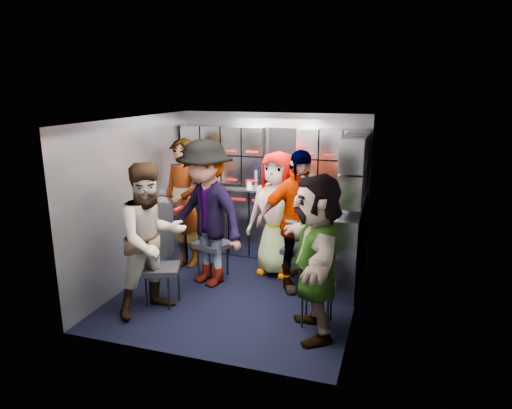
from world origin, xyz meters
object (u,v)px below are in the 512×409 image
(jump_seat_mid_left, at_px, (213,246))
(attendant_arc_b, at_px, (206,214))
(attendant_arc_d, at_px, (297,221))
(attendant_arc_e, at_px, (316,256))
(jump_seat_near_left, at_px, (162,271))
(attendant_arc_c, at_px, (277,214))
(jump_seat_near_right, at_px, (317,291))
(attendant_standing, at_px, (183,203))
(attendant_arc_a, at_px, (152,239))
(jump_seat_mid_right, at_px, (300,252))
(jump_seat_center, at_px, (280,238))

(jump_seat_mid_left, distance_m, attendant_arc_b, 0.52)
(jump_seat_mid_left, height_order, attendant_arc_d, attendant_arc_d)
(attendant_arc_b, distance_m, attendant_arc_e, 1.73)
(attendant_arc_b, relative_size, attendant_arc_e, 1.11)
(jump_seat_near_left, bearing_deg, attendant_arc_e, -3.56)
(attendant_arc_b, distance_m, attendant_arc_c, 0.97)
(jump_seat_mid_left, height_order, attendant_arc_e, attendant_arc_e)
(jump_seat_near_right, relative_size, attendant_standing, 0.24)
(attendant_arc_c, relative_size, attendant_arc_d, 0.95)
(jump_seat_near_right, relative_size, attendant_arc_a, 0.25)
(attendant_arc_b, distance_m, attendant_arc_d, 1.14)
(attendant_arc_d, height_order, attendant_arc_e, attendant_arc_d)
(attendant_arc_d, bearing_deg, attendant_arc_b, 157.63)
(jump_seat_mid_left, distance_m, jump_seat_near_right, 1.73)
(attendant_arc_a, relative_size, attendant_arc_d, 0.97)
(attendant_arc_b, bearing_deg, jump_seat_mid_right, 41.63)
(jump_seat_mid_right, relative_size, attendant_arc_e, 0.29)
(attendant_standing, height_order, attendant_arc_b, attendant_arc_b)
(jump_seat_mid_left, relative_size, attendant_arc_a, 0.30)
(jump_seat_center, xyz_separation_m, attendant_arc_c, (0.00, -0.18, 0.40))
(attendant_arc_c, bearing_deg, jump_seat_mid_right, -22.50)
(jump_seat_mid_left, distance_m, attendant_arc_c, 0.95)
(attendant_arc_a, height_order, attendant_arc_d, attendant_arc_d)
(attendant_arc_c, height_order, attendant_arc_d, attendant_arc_d)
(jump_seat_near_left, relative_size, attendant_arc_c, 0.30)
(jump_seat_center, distance_m, jump_seat_near_right, 1.59)
(jump_seat_mid_right, xyz_separation_m, attendant_standing, (-1.69, 0.16, 0.47))
(jump_seat_near_right, xyz_separation_m, attendant_arc_d, (-0.41, 0.81, 0.49))
(attendant_arc_a, xyz_separation_m, attendant_arc_c, (1.02, 1.46, -0.02))
(jump_seat_mid_left, bearing_deg, jump_seat_mid_right, 9.38)
(attendant_arc_b, bearing_deg, jump_seat_mid_left, 113.59)
(jump_seat_center, height_order, attendant_arc_b, attendant_arc_b)
(jump_seat_center, relative_size, attendant_standing, 0.27)
(attendant_standing, height_order, attendant_arc_c, attendant_standing)
(jump_seat_mid_right, height_order, attendant_standing, attendant_standing)
(jump_seat_near_right, distance_m, attendant_arc_a, 1.87)
(attendant_standing, bearing_deg, jump_seat_mid_right, 7.60)
(jump_seat_center, relative_size, attendant_arc_e, 0.29)
(jump_seat_center, height_order, jump_seat_near_right, jump_seat_center)
(attendant_standing, relative_size, attendant_arc_e, 1.07)
(jump_seat_near_right, height_order, attendant_arc_e, attendant_arc_e)
(jump_seat_mid_left, relative_size, jump_seat_near_right, 1.20)
(attendant_standing, bearing_deg, jump_seat_mid_left, -17.90)
(jump_seat_mid_left, xyz_separation_m, attendant_arc_c, (0.76, 0.41, 0.40))
(attendant_arc_d, bearing_deg, jump_seat_mid_right, 58.25)
(jump_seat_near_right, relative_size, attendant_arc_b, 0.23)
(attendant_arc_e, bearing_deg, jump_seat_center, -174.24)
(attendant_arc_a, bearing_deg, jump_seat_near_left, 32.54)
(attendant_standing, bearing_deg, attendant_arc_a, -64.69)
(jump_seat_mid_right, bearing_deg, attendant_arc_e, -70.80)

